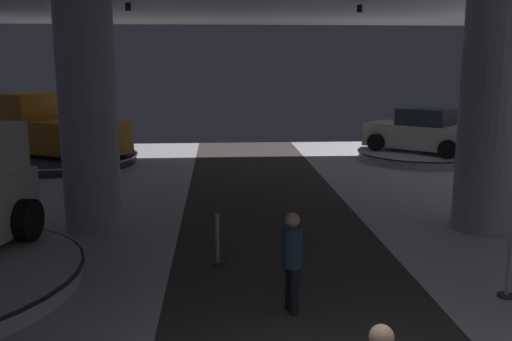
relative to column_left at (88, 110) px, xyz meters
name	(u,v)px	position (x,y,z in m)	size (l,w,h in m)	color
column_left	(88,110)	(0.00, 0.00, 0.00)	(1.28, 1.28, 5.50)	#ADADB2
column_right	(496,110)	(9.12, -0.62, 0.00)	(1.58, 1.58, 5.50)	#ADADB2
display_platform_deep_left	(61,159)	(-3.08, 8.58, -2.57)	(5.72, 5.72, 0.32)	#333338
pickup_truck_deep_left	(53,130)	(-3.36, 8.74, -1.49)	(5.64, 4.56, 2.30)	#B77519
display_platform_deep_right	(420,155)	(10.86, 8.50, -2.56)	(4.87, 4.87, 0.34)	#B7B7BC
display_car_deep_right	(422,132)	(10.89, 8.48, -1.65)	(4.32, 4.15, 1.71)	silver
visitor_walking_near	(292,256)	(4.01, -4.73, -1.84)	(0.32, 0.32, 1.59)	black
stanchion_a	(508,275)	(7.62, -4.40, -2.38)	(0.28, 0.28, 1.01)	#333338
stanchion_b	(218,245)	(2.87, -2.56, -2.38)	(0.28, 0.28, 1.01)	#333338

